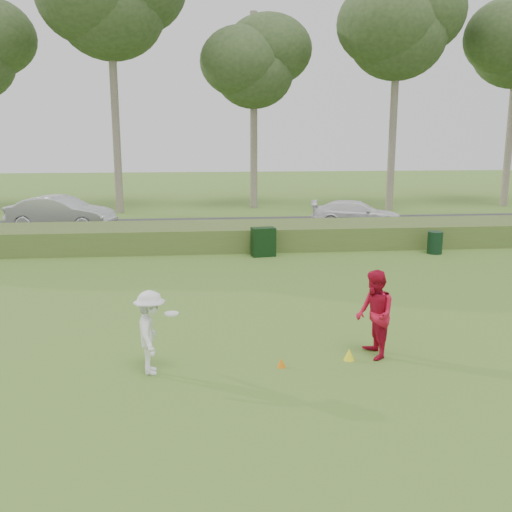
{
  "coord_description": "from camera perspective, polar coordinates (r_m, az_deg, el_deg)",
  "views": [
    {
      "loc": [
        -1.53,
        -10.7,
        4.45
      ],
      "look_at": [
        0.0,
        4.0,
        1.3
      ],
      "focal_mm": 40.0,
      "sensor_mm": 36.0,
      "label": 1
    }
  ],
  "objects": [
    {
      "name": "player_red",
      "position": [
        11.78,
        11.79,
        -5.75
      ],
      "size": [
        0.71,
        0.9,
        1.81
      ],
      "primitive_type": "imported",
      "rotation": [
        0.0,
        0.0,
        -1.54
      ],
      "color": "#BA0F2D",
      "rests_on": "ground"
    },
    {
      "name": "trash_bin",
      "position": [
        22.77,
        17.46,
        1.29
      ],
      "size": [
        0.68,
        0.68,
        0.85
      ],
      "primitive_type": "cylinder",
      "rotation": [
        0.0,
        0.0,
        -0.23
      ],
      "color": "black",
      "rests_on": "ground"
    },
    {
      "name": "tree_5",
      "position": [
        35.66,
        14.0,
        21.41
      ],
      "size": [
        7.28,
        7.28,
        14.0
      ],
      "color": "gray",
      "rests_on": "ground"
    },
    {
      "name": "park_road",
      "position": [
        28.09,
        -2.75,
        2.96
      ],
      "size": [
        80.0,
        6.0,
        0.06
      ],
      "primitive_type": "cube",
      "color": "#2D2D2D",
      "rests_on": "ground"
    },
    {
      "name": "ground",
      "position": [
        11.69,
        2.06,
        -10.35
      ],
      "size": [
        120.0,
        120.0,
        0.0
      ],
      "primitive_type": "plane",
      "color": "#446F25",
      "rests_on": "ground"
    },
    {
      "name": "utility_cabinet",
      "position": [
        21.27,
        0.74,
        1.42
      ],
      "size": [
        0.93,
        0.66,
        1.07
      ],
      "primitive_type": "cube",
      "rotation": [
        0.0,
        0.0,
        0.15
      ],
      "color": "black",
      "rests_on": "ground"
    },
    {
      "name": "cone_orange",
      "position": [
        11.32,
        2.55,
        -10.6
      ],
      "size": [
        0.17,
        0.17,
        0.19
      ],
      "primitive_type": "cone",
      "color": "orange",
      "rests_on": "ground"
    },
    {
      "name": "reed_strip",
      "position": [
        23.1,
        -2.06,
        2.05
      ],
      "size": [
        80.0,
        3.0,
        0.9
      ],
      "primitive_type": "cube",
      "color": "#466127",
      "rests_on": "ground"
    },
    {
      "name": "cone_yellow",
      "position": [
        11.79,
        9.29,
        -9.68
      ],
      "size": [
        0.22,
        0.22,
        0.24
      ],
      "primitive_type": "cone",
      "color": "yellow",
      "rests_on": "ground"
    },
    {
      "name": "tree_3",
      "position": [
        34.74,
        -14.43,
        23.54
      ],
      "size": [
        7.8,
        7.8,
        15.5
      ],
      "color": "gray",
      "rests_on": "ground"
    },
    {
      "name": "car_mid",
      "position": [
        28.13,
        -18.92,
        4.06
      ],
      "size": [
        5.15,
        2.8,
        1.61
      ],
      "primitive_type": "imported",
      "rotation": [
        0.0,
        0.0,
        1.33
      ],
      "color": "#BABABE",
      "rests_on": "park_road"
    },
    {
      "name": "tree_4",
      "position": [
        35.62,
        -0.23,
        18.71
      ],
      "size": [
        6.24,
        6.24,
        11.5
      ],
      "color": "gray",
      "rests_on": "ground"
    },
    {
      "name": "car_right",
      "position": [
        28.06,
        10.02,
        4.16
      ],
      "size": [
        4.68,
        2.7,
        1.28
      ],
      "primitive_type": "imported",
      "rotation": [
        0.0,
        0.0,
        1.35
      ],
      "color": "white",
      "rests_on": "park_road"
    },
    {
      "name": "player_white",
      "position": [
        11.0,
        -10.5,
        -7.52
      ],
      "size": [
        0.86,
        1.07,
        1.61
      ],
      "rotation": [
        0.0,
        0.0,
        1.63
      ],
      "color": "white",
      "rests_on": "ground"
    }
  ]
}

